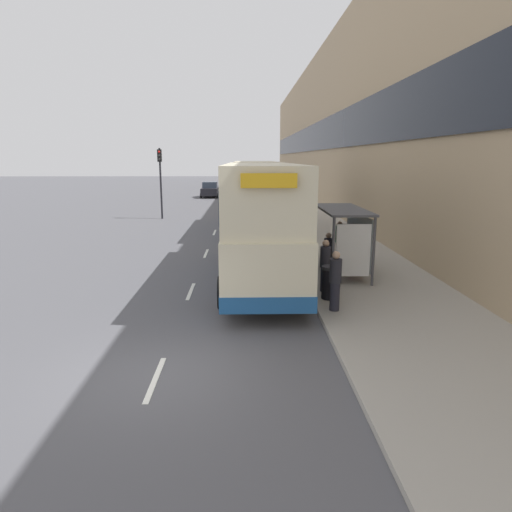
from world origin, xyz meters
The scene contains 22 objects.
ground_plane centered at (0.00, 0.00, 0.00)m, with size 220.00×220.00×0.00m, color #515156.
pavement centered at (6.50, 38.50, 0.07)m, with size 5.00×93.00×0.14m.
terrace_facade centered at (10.49, 38.50, 7.31)m, with size 3.10×93.00×14.63m.
lane_mark_0 centered at (0.00, -0.16, 0.01)m, with size 0.12×2.00×0.01m.
lane_mark_1 centered at (0.00, 6.22, 0.01)m, with size 0.12×2.00×0.01m.
lane_mark_2 centered at (0.00, 12.60, 0.01)m, with size 0.12×2.00×0.01m.
lane_mark_3 centered at (0.00, 18.98, 0.01)m, with size 0.12×2.00×0.01m.
lane_mark_4 centered at (0.00, 25.36, 0.01)m, with size 0.12×2.00×0.01m.
lane_mark_5 centered at (0.00, 31.74, 0.01)m, with size 0.12×2.00×0.01m.
lane_mark_6 centered at (0.00, 38.12, 0.01)m, with size 0.12×2.00×0.01m.
bus_shelter centered at (5.77, 7.97, 1.88)m, with size 1.60×4.20×2.48m.
double_decker_bus_near centered at (2.47, 7.55, 2.28)m, with size 2.85×10.31×4.30m.
double_decker_bus_ahead centered at (2.52, 19.69, 2.28)m, with size 2.85×10.15×4.30m.
car_0 centered at (3.06, 65.29, 0.88)m, with size 2.08×3.85×1.78m.
car_1 centered at (-2.20, 45.08, 0.88)m, with size 2.07×4.18×1.80m.
car_2 centered at (3.03, 55.78, 0.83)m, with size 2.03×3.95×1.67m.
pedestrian_at_shelter centered at (4.48, 3.72, 1.04)m, with size 0.35×0.35×1.76m.
pedestrian_1 centered at (5.93, 10.27, 1.02)m, with size 0.34×0.34×1.72m.
pedestrian_2 centered at (5.00, 7.78, 0.97)m, with size 0.32×0.32×1.63m.
pedestrian_3 centered at (4.52, 5.67, 1.03)m, with size 0.35×0.35×1.74m.
litter_bin centered at (4.55, 4.87, 0.67)m, with size 0.55×0.55×1.05m.
traffic_light_far_kerb centered at (-4.40, 25.68, 3.50)m, with size 0.30×0.32×5.24m.
Camera 1 is at (1.88, -8.92, 4.49)m, focal length 32.00 mm.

